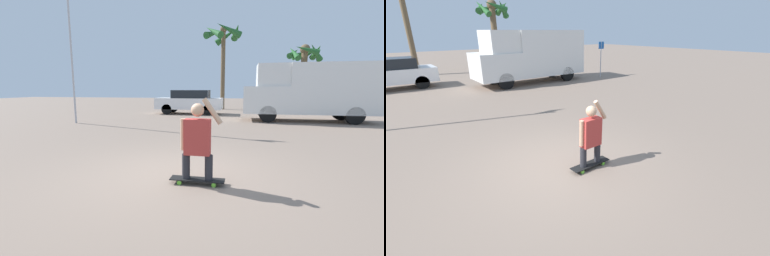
% 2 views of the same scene
% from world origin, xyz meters
% --- Properties ---
extents(ground_plane, '(80.00, 80.00, 0.00)m').
position_xyz_m(ground_plane, '(0.00, 0.00, 0.00)').
color(ground_plane, gray).
extents(skateboard, '(0.97, 0.24, 0.09)m').
position_xyz_m(skateboard, '(0.54, -0.46, 0.08)').
color(skateboard, black).
rests_on(skateboard, ground_plane).
extents(person_skateboarder, '(0.73, 0.23, 1.43)m').
position_xyz_m(person_skateboarder, '(0.54, -0.46, 0.83)').
color(person_skateboarder, '#28282D').
rests_on(person_skateboarder, skateboard).
extents(camper_van, '(6.32, 2.08, 2.89)m').
position_xyz_m(camper_van, '(4.60, 9.32, 1.58)').
color(camper_van, black).
rests_on(camper_van, ground_plane).
extents(parked_car_white, '(4.35, 1.72, 1.56)m').
position_xyz_m(parked_car_white, '(-2.19, 12.01, 0.82)').
color(parked_car_white, black).
rests_on(parked_car_white, ground_plane).
extents(palm_tree_near_van, '(2.96, 2.93, 5.29)m').
position_xyz_m(palm_tree_near_van, '(6.20, 18.54, 4.14)').
color(palm_tree_near_van, brown).
rests_on(palm_tree_near_van, ground_plane).
extents(street_sign, '(0.44, 0.06, 2.21)m').
position_xyz_m(street_sign, '(8.98, 8.22, 1.43)').
color(street_sign, '#B7B7BC').
rests_on(street_sign, ground_plane).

